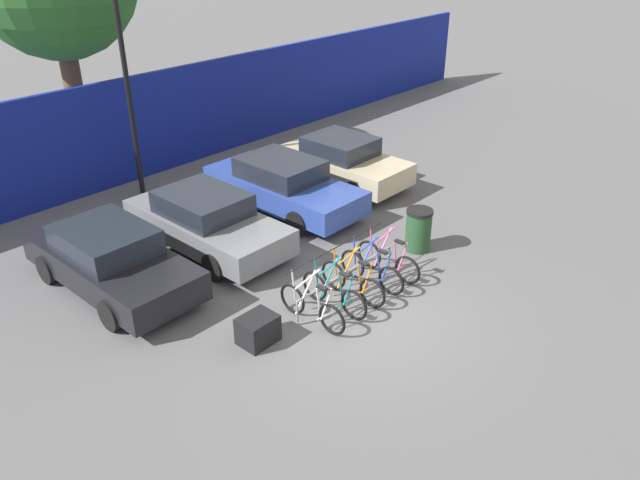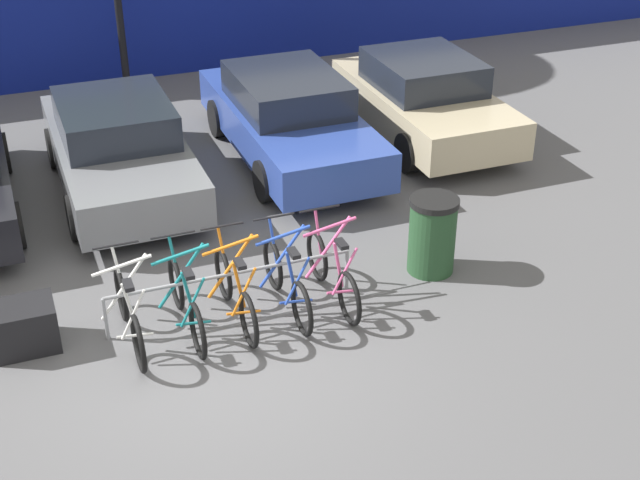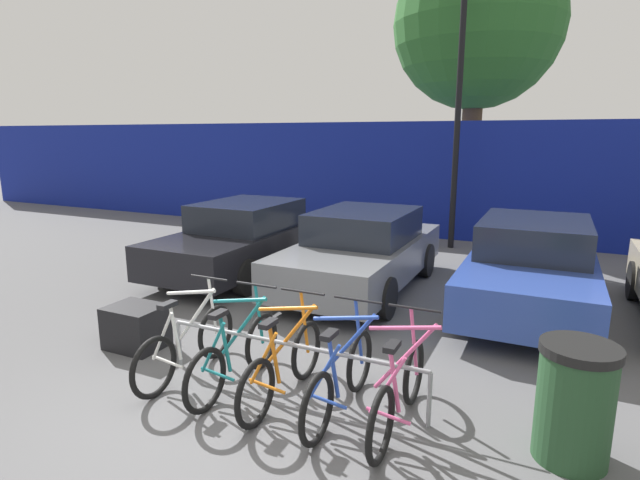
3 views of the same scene
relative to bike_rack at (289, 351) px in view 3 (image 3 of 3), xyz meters
name	(u,v)px [view 3 (image 3 of 3)]	position (x,y,z in m)	size (l,w,h in m)	color
ground_plane	(222,415)	(-0.39, -0.68, -0.48)	(120.00, 120.00, 0.00)	#59595B
hoarding_wall	(439,181)	(-0.39, 8.82, 1.04)	(36.00, 0.16, 3.03)	navy
bike_rack	(289,351)	(0.00, 0.00, 0.00)	(3.01, 0.04, 0.57)	gray
bicycle_white	(187,344)	(-1.23, -0.15, -0.10)	(0.68, 1.71, 1.05)	black
bicycle_teal	(236,355)	(-0.58, -0.15, -0.10)	(0.68, 1.71, 1.05)	black
bicycle_orange	(283,365)	(0.01, -0.15, -0.10)	(0.68, 1.71, 1.05)	black
bicycle_blue	(341,378)	(0.65, -0.15, -0.10)	(0.68, 1.71, 1.05)	black
bicycle_pink	(399,391)	(1.23, -0.15, -0.10)	(0.68, 1.71, 1.05)	black
car_black	(245,237)	(-3.12, 3.88, 0.22)	(1.91, 4.39, 1.40)	black
car_grey	(362,250)	(-0.62, 3.82, 0.22)	(1.91, 4.32, 1.40)	slate
car_blue	(532,264)	(2.14, 4.04, 0.22)	(1.91, 4.56, 1.40)	#2D479E
lamp_post	(459,102)	(0.18, 7.83, 2.96)	(0.24, 0.44, 6.16)	black
trash_bin	(575,402)	(2.67, 0.04, 0.04)	(0.63, 0.63, 1.03)	#234728
cargo_crate	(136,327)	(-2.35, 0.18, -0.20)	(0.70, 0.56, 0.55)	black
tree_behind_hoarding	(478,25)	(0.07, 10.62, 5.13)	(4.55, 4.55, 7.92)	brown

